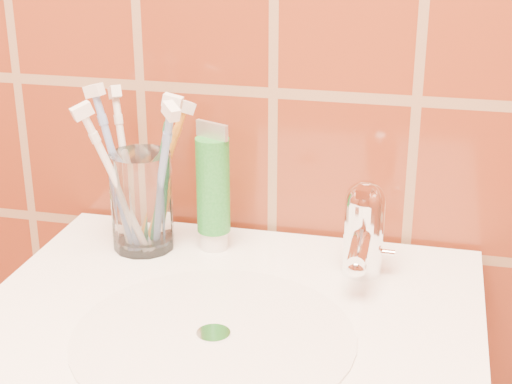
# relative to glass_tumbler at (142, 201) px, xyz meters

# --- Properties ---
(glass_tumbler) EXTENTS (0.09, 0.09, 0.13)m
(glass_tumbler) POSITION_rel_glass_tumbler_xyz_m (0.00, 0.00, 0.00)
(glass_tumbler) COLOR white
(glass_tumbler) RESTS_ON pedestal_sink
(toothpaste_tube) EXTENTS (0.05, 0.04, 0.17)m
(toothpaste_tube) POSITION_rel_glass_tumbler_xyz_m (0.09, 0.02, 0.02)
(toothpaste_tube) COLOR white
(toothpaste_tube) RESTS_ON pedestal_sink
(faucet) EXTENTS (0.05, 0.11, 0.12)m
(faucet) POSITION_rel_glass_tumbler_xyz_m (0.29, -0.01, -0.00)
(faucet) COLOR white
(faucet) RESTS_ON pedestal_sink
(toothbrush_0) EXTENTS (0.16, 0.15, 0.22)m
(toothbrush_0) POSITION_rel_glass_tumbler_xyz_m (-0.02, -0.03, 0.04)
(toothbrush_0) COLOR white
(toothbrush_0) RESTS_ON glass_tumbler
(toothbrush_1) EXTENTS (0.14, 0.16, 0.22)m
(toothbrush_1) POSITION_rel_glass_tumbler_xyz_m (-0.03, 0.02, 0.03)
(toothbrush_1) COLOR silver
(toothbrush_1) RESTS_ON glass_tumbler
(toothbrush_2) EXTENTS (0.08, 0.07, 0.21)m
(toothbrush_2) POSITION_rel_glass_tumbler_xyz_m (0.02, 0.01, 0.04)
(toothbrush_2) COLOR #1D6F3E
(toothbrush_2) RESTS_ON glass_tumbler
(toothbrush_3) EXTENTS (0.12, 0.10, 0.22)m
(toothbrush_3) POSITION_rel_glass_tumbler_xyz_m (-0.03, -0.00, 0.04)
(toothbrush_3) COLOR #7695D2
(toothbrush_3) RESTS_ON glass_tumbler
(toothbrush_4) EXTENTS (0.16, 0.16, 0.23)m
(toothbrush_4) POSITION_rel_glass_tumbler_xyz_m (0.03, -0.02, 0.04)
(toothbrush_4) COLOR #7292CB
(toothbrush_4) RESTS_ON glass_tumbler
(toothbrush_5) EXTENTS (0.15, 0.15, 0.20)m
(toothbrush_5) POSITION_rel_glass_tumbler_xyz_m (0.02, 0.03, 0.03)
(toothbrush_5) COLOR orange
(toothbrush_5) RESTS_ON glass_tumbler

